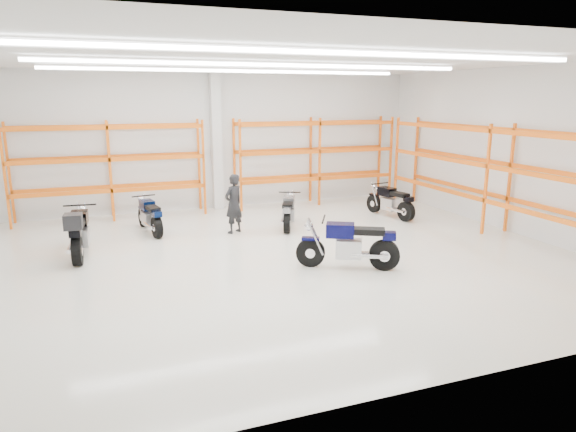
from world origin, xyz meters
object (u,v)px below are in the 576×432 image
object	(u,v)px
standing_man	(234,204)
structural_column	(217,142)
motorcycle_back_a	(79,233)
motorcycle_back_c	(288,213)
motorcycle_back_b	(150,217)
motorcycle_main	(352,246)
motorcycle_back_d	(392,202)

from	to	relation	value
standing_man	structural_column	bearing A→B (deg)	-125.98
standing_man	motorcycle_back_a	bearing A→B (deg)	-17.10
motorcycle_back_c	motorcycle_back_b	bearing A→B (deg)	168.42
motorcycle_main	motorcycle_back_a	bearing A→B (deg)	152.50
motorcycle_main	motorcycle_back_d	xyz separation A→B (m)	(3.44, 3.99, -0.05)
motorcycle_back_a	motorcycle_back_c	world-z (taller)	motorcycle_back_a
motorcycle_back_c	structural_column	xyz separation A→B (m)	(-1.30, 3.32, 1.80)
motorcycle_main	standing_man	distance (m)	4.23
motorcycle_main	motorcycle_back_d	size ratio (longest dim) A/B	1.02
motorcycle_back_b	structural_column	size ratio (longest dim) A/B	0.44
motorcycle_main	motorcycle_back_a	size ratio (longest dim) A/B	0.87
motorcycle_main	standing_man	size ratio (longest dim) A/B	1.26
motorcycle_back_a	motorcycle_back_b	xyz separation A→B (m)	(1.78, 1.73, -0.13)
motorcycle_back_c	structural_column	bearing A→B (deg)	111.31
motorcycle_back_d	structural_column	distance (m)	6.03
motorcycle_main	motorcycle_back_a	xyz separation A→B (m)	(-5.62, 2.93, 0.07)
structural_column	motorcycle_back_c	bearing A→B (deg)	-68.69
motorcycle_back_c	standing_man	world-z (taller)	standing_man
motorcycle_back_b	motorcycle_back_d	distance (m)	7.31
motorcycle_back_d	structural_column	size ratio (longest dim) A/B	0.45
motorcycle_back_b	motorcycle_back_d	bearing A→B (deg)	-5.27
standing_man	structural_column	size ratio (longest dim) A/B	0.37
motorcycle_back_b	structural_column	bearing A→B (deg)	45.59
motorcycle_back_a	standing_man	world-z (taller)	standing_man
motorcycle_main	motorcycle_back_d	world-z (taller)	motorcycle_main
motorcycle_back_b	motorcycle_back_d	xyz separation A→B (m)	(7.28, -0.67, 0.02)
motorcycle_main	motorcycle_back_c	xyz separation A→B (m)	(-0.05, 3.88, -0.08)
motorcycle_main	structural_column	distance (m)	7.53
motorcycle_back_b	standing_man	size ratio (longest dim) A/B	1.20
standing_man	structural_column	world-z (taller)	structural_column
motorcycle_back_c	motorcycle_back_a	bearing A→B (deg)	-170.29
motorcycle_back_c	structural_column	size ratio (longest dim) A/B	0.41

